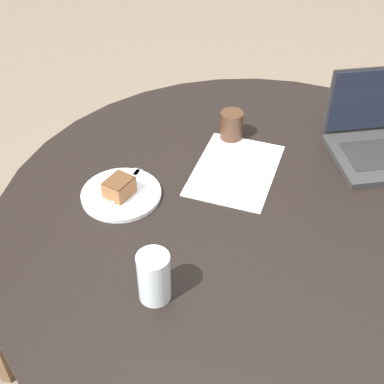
# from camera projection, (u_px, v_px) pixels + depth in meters

# --- Properties ---
(ground_plane) EXTENTS (12.00, 12.00, 0.00)m
(ground_plane) POSITION_uv_depth(u_px,v_px,m) (245.00, 374.00, 1.87)
(ground_plane) COLOR #6B5B4C
(dining_table) EXTENTS (1.39, 1.39, 0.78)m
(dining_table) POSITION_uv_depth(u_px,v_px,m) (262.00, 238.00, 1.43)
(dining_table) COLOR black
(dining_table) RESTS_ON ground_plane
(paper_document) EXTENTS (0.33, 0.25, 0.00)m
(paper_document) POSITION_uv_depth(u_px,v_px,m) (235.00, 170.00, 1.49)
(paper_document) COLOR white
(paper_document) RESTS_ON dining_table
(plate) EXTENTS (0.21, 0.21, 0.01)m
(plate) POSITION_uv_depth(u_px,v_px,m) (121.00, 194.00, 1.41)
(plate) COLOR silver
(plate) RESTS_ON dining_table
(cake_slice) EXTENTS (0.08, 0.07, 0.05)m
(cake_slice) POSITION_uv_depth(u_px,v_px,m) (119.00, 187.00, 1.38)
(cake_slice) COLOR brown
(cake_slice) RESTS_ON plate
(fork) EXTENTS (0.17, 0.03, 0.00)m
(fork) POSITION_uv_depth(u_px,v_px,m) (128.00, 184.00, 1.43)
(fork) COLOR silver
(fork) RESTS_ON plate
(coffee_glass) EXTENTS (0.07, 0.07, 0.09)m
(coffee_glass) POSITION_uv_depth(u_px,v_px,m) (231.00, 125.00, 1.59)
(coffee_glass) COLOR #3D2619
(coffee_glass) RESTS_ON dining_table
(water_glass) EXTENTS (0.07, 0.07, 0.12)m
(water_glass) POSITION_uv_depth(u_px,v_px,m) (154.00, 277.00, 1.12)
(water_glass) COLOR silver
(water_glass) RESTS_ON dining_table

